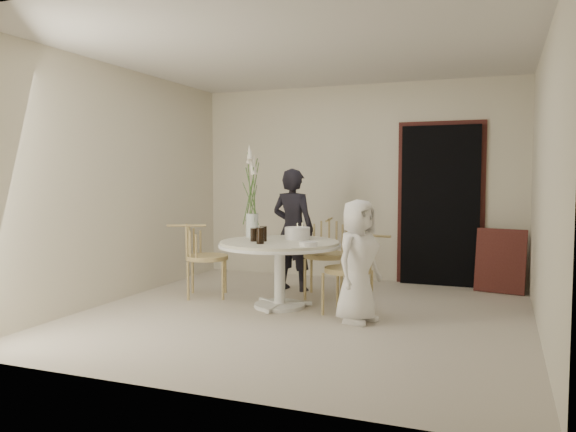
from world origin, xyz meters
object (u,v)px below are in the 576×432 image
(girl, at_px, (293,230))
(flower_vase, at_px, (252,199))
(table, at_px, (280,252))
(birthday_cake, at_px, (297,233))
(chair_right, at_px, (359,262))
(boy, at_px, (358,261))
(chair_far, at_px, (327,246))
(chair_left, at_px, (197,250))

(girl, distance_m, flower_vase, 0.81)
(table, height_order, birthday_cake, birthday_cake)
(girl, bearing_deg, chair_right, 146.32)
(boy, xyz_separation_m, flower_vase, (-1.42, 0.61, 0.57))
(girl, bearing_deg, table, 109.36)
(chair_far, xyz_separation_m, chair_left, (-1.43, -0.66, -0.03))
(chair_right, bearing_deg, table, -84.03)
(table, distance_m, flower_vase, 0.79)
(table, xyz_separation_m, chair_left, (-1.13, 0.16, -0.05))
(chair_right, xyz_separation_m, flower_vase, (-1.35, 0.31, 0.63))
(chair_far, xyz_separation_m, boy, (0.66, -1.13, 0.01))
(chair_right, relative_size, chair_left, 0.97)
(table, xyz_separation_m, boy, (0.95, -0.31, -0.01))
(girl, xyz_separation_m, birthday_cake, (0.31, -0.69, 0.03))
(table, distance_m, chair_right, 0.89)
(chair_left, height_order, girl, girl)
(girl, xyz_separation_m, boy, (1.15, -1.25, -0.16))
(chair_left, bearing_deg, chair_right, -118.09)
(chair_far, bearing_deg, boy, -68.57)
(boy, distance_m, birthday_cake, 1.02)
(chair_right, relative_size, birthday_cake, 3.00)
(table, bearing_deg, chair_left, 172.00)
(flower_vase, bearing_deg, boy, -23.21)
(chair_left, bearing_deg, girl, -73.47)
(flower_vase, bearing_deg, chair_far, 34.49)
(chair_far, xyz_separation_m, girl, (-0.49, 0.12, 0.17))
(chair_right, bearing_deg, flower_vase, -95.96)
(chair_right, bearing_deg, chair_left, -87.95)
(girl, bearing_deg, birthday_cake, 121.81)
(chair_far, bearing_deg, birthday_cake, -116.20)
(table, distance_m, chair_left, 1.14)
(birthday_cake, bearing_deg, table, -115.43)
(chair_far, height_order, birthday_cake, chair_far)
(chair_left, bearing_deg, birthday_cake, -109.18)
(chair_right, distance_m, chair_left, 2.02)
(table, relative_size, boy, 1.10)
(chair_far, height_order, chair_right, chair_far)
(flower_vase, bearing_deg, chair_right, -12.96)
(birthday_cake, height_order, flower_vase, flower_vase)
(table, xyz_separation_m, chair_right, (0.89, -0.02, -0.06))
(table, xyz_separation_m, birthday_cake, (0.12, 0.24, 0.18))
(chair_right, bearing_deg, birthday_cake, -101.73)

